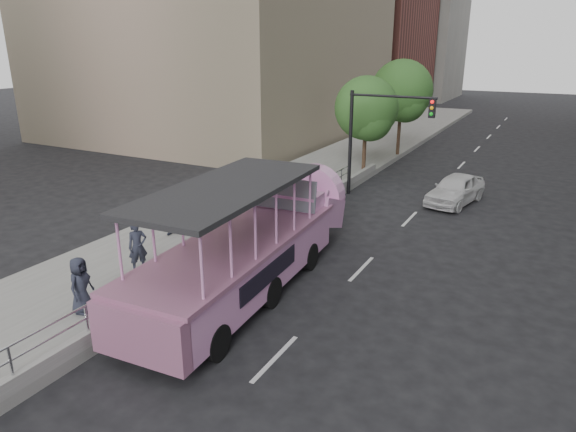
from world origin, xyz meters
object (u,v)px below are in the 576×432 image
parking_sign (302,190)px  street_tree_near (367,111)px  car (455,189)px  street_tree_far (403,93)px  pedestrian_mid (177,212)px  pedestrian_far (80,285)px  pedestrian_near (138,247)px  traffic_signal (374,127)px  duck_boat (255,244)px

parking_sign → street_tree_near: bearing=94.4°
car → street_tree_far: street_tree_far is taller
pedestrian_mid → parking_sign: 5.04m
pedestrian_mid → pedestrian_far: 6.15m
pedestrian_near → pedestrian_far: size_ratio=1.05×
street_tree_near → pedestrian_mid: bearing=-102.3°
car → street_tree_far: bearing=133.4°
street_tree_far → pedestrian_mid: bearing=-99.0°
car → pedestrian_mid: 13.32m
pedestrian_near → pedestrian_mid: pedestrian_mid is taller
pedestrian_mid → traffic_signal: size_ratio=0.37×
pedestrian_near → parking_sign: bearing=10.0°
parking_sign → street_tree_far: (-0.52, 15.38, 2.60)m
car → traffic_signal: bearing=-156.6°
street_tree_near → car: bearing=-25.0°
street_tree_far → car: bearing=-58.1°
pedestrian_mid → traffic_signal: (4.41, 9.51, 2.24)m
pedestrian_far → parking_sign: 9.72m
pedestrian_near → street_tree_near: 16.43m
duck_boat → street_tree_near: (-1.64, 14.53, 2.48)m
traffic_signal → pedestrian_mid: bearing=-114.9°
car → pedestrian_mid: (-8.37, -10.35, 0.54)m
parking_sign → traffic_signal: 6.28m
traffic_signal → pedestrian_far: bearing=-100.4°
car → duck_boat: bearing=-96.7°
traffic_signal → street_tree_far: bearing=98.4°
duck_boat → street_tree_far: 20.80m
pedestrian_near → duck_boat: bearing=-34.8°
car → pedestrian_near: size_ratio=2.45×
parking_sign → traffic_signal: size_ratio=0.52×
car → street_tree_near: 6.87m
car → pedestrian_near: pedestrian_near is taller
duck_boat → pedestrian_far: 5.21m
pedestrian_mid → street_tree_near: (2.82, 12.94, 2.57)m
pedestrian_mid → pedestrian_far: pedestrian_mid is taller
parking_sign → pedestrian_near: bearing=-110.5°
pedestrian_mid → car: bearing=19.7°
pedestrian_far → traffic_signal: traffic_signal is taller
duck_boat → street_tree_far: street_tree_far is taller
traffic_signal → street_tree_far: 9.57m
pedestrian_mid → street_tree_near: bearing=46.4°
street_tree_far → street_tree_near: bearing=-91.9°
duck_boat → pedestrian_near: bearing=-155.3°
pedestrian_far → parking_sign: size_ratio=0.60×
pedestrian_far → parking_sign: (1.95, 9.50, 0.60)m
duck_boat → pedestrian_far: duck_boat is taller
car → pedestrian_far: pedestrian_far is taller
traffic_signal → pedestrian_near: bearing=-105.0°
street_tree_far → traffic_signal: bearing=-81.6°
pedestrian_near → street_tree_far: (2.00, 22.12, 3.16)m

